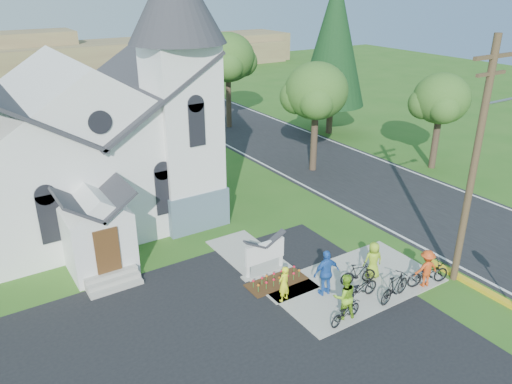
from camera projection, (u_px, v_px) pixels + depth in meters
ground at (335, 301)px, 19.68m from camera, size 120.00×120.00×0.00m
road at (303, 153)px, 36.24m from camera, size 8.00×90.00×0.02m
sidewalk at (354, 283)px, 20.80m from camera, size 7.00×4.00×0.05m
church at (89, 121)px, 24.53m from camera, size 12.35×12.00×13.00m
church_sign at (265, 252)px, 21.15m from camera, size 2.20×0.40×1.70m
flower_bed at (276, 282)px, 20.85m from camera, size 2.60×1.10×0.07m
utility_pole at (476, 158)px, 19.05m from camera, size 3.45×0.28×10.00m
tree_road_near at (316, 92)px, 31.12m from camera, size 4.00×4.00×7.05m
tree_road_mid at (228, 58)px, 40.41m from camera, size 4.40×4.40×7.80m
tree_road_far at (441, 99)px, 31.73m from camera, size 3.60×3.60×6.30m
conifer at (334, 40)px, 38.12m from camera, size 5.20×5.20×12.40m
distant_hills at (65, 59)px, 64.02m from camera, size 61.00×10.00×5.60m
cyclist_0 at (284, 284)px, 19.37m from camera, size 0.63×0.49×1.52m
bike_0 at (345, 312)px, 18.29m from camera, size 1.68×0.83×0.84m
cyclist_1 at (344, 296)px, 18.35m from camera, size 1.05×0.93×1.82m
bike_1 at (395, 287)px, 19.51m from camera, size 1.93×0.87×1.12m
cyclist_2 at (326, 273)px, 19.68m from camera, size 1.20×0.61×1.96m
bike_2 at (360, 288)px, 19.55m from camera, size 1.87×0.71×0.97m
cyclist_3 at (426, 268)px, 20.29m from camera, size 1.17×0.84×1.62m
bike_3 at (358, 274)px, 20.54m from camera, size 1.64×0.90×0.95m
cyclist_4 at (373, 260)px, 20.84m from camera, size 0.94×0.76×1.65m
bike_4 at (428, 274)px, 20.49m from camera, size 2.05×1.13×1.02m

